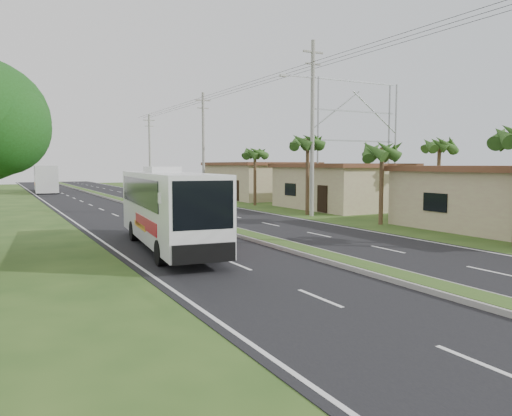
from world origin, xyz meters
name	(u,v)px	position (x,y,z in m)	size (l,w,h in m)	color
ground	(415,284)	(0.00, 0.00, 0.00)	(180.00, 180.00, 0.00)	#2A471A
road_asphalt	(186,219)	(0.00, 20.00, 0.01)	(14.00, 160.00, 0.02)	black
median_strip	(186,218)	(0.00, 20.00, 0.10)	(1.20, 160.00, 0.18)	gray
lane_edge_left	(79,225)	(-6.70, 20.00, 0.00)	(0.12, 160.00, 0.01)	silver
lane_edge_right	(275,215)	(6.70, 20.00, 0.00)	(0.12, 160.00, 0.01)	silver
shop_mid	(340,186)	(14.00, 22.00, 1.86)	(7.60, 10.60, 3.67)	tan
shop_far	(259,180)	(14.00, 36.00, 1.93)	(8.60, 11.60, 3.82)	tan
palm_verge_b	(382,151)	(9.40, 12.00, 4.36)	(2.40, 2.40, 5.05)	#473321
palm_verge_c	(308,143)	(8.80, 19.00, 5.12)	(2.40, 2.40, 5.85)	#473321
palm_verge_d	(255,153)	(9.30, 28.00, 4.55)	(2.40, 2.40, 5.25)	#473321
palm_behind_shop	(439,146)	(17.50, 15.00, 4.93)	(2.40, 2.40, 5.65)	#473321
utility_pole_b	(312,126)	(8.47, 18.00, 6.26)	(3.20, 0.28, 12.00)	gray
utility_pole_c	(203,144)	(8.50, 38.00, 5.67)	(1.60, 0.28, 11.00)	gray
utility_pole_d	(150,151)	(8.50, 58.00, 5.42)	(1.60, 0.28, 10.50)	gray
billboard_lattice	(355,133)	(22.00, 30.00, 6.82)	(10.18, 1.18, 12.07)	gray
coach_bus_main	(167,204)	(-4.61, 9.56, 1.92)	(3.32, 10.98, 3.50)	white
coach_bus_far	(45,177)	(-4.98, 59.26, 1.95)	(3.25, 11.95, 3.44)	silver
motorcyclist	(225,223)	(-2.00, 9.48, 0.97)	(1.61, 0.93, 2.45)	black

